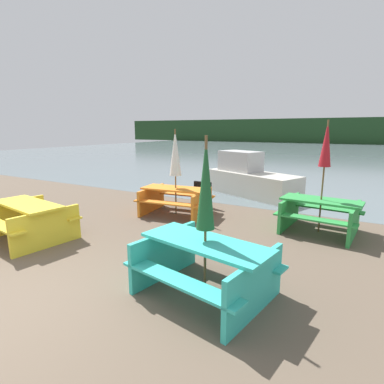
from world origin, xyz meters
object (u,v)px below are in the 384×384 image
at_px(picnic_table_orange, 176,198).
at_px(boat, 250,179).
at_px(umbrella_white, 175,153).
at_px(signboard, 203,194).
at_px(umbrella_darkgreen, 206,185).
at_px(picnic_table_green, 320,213).
at_px(umbrella_crimson, 326,145).
at_px(picnic_table_yellow, 29,217).
at_px(picnic_table_teal, 205,262).

bearing_deg(picnic_table_orange, boat, 74.73).
relative_size(umbrella_white, signboard, 3.03).
height_order(umbrella_darkgreen, boat, umbrella_darkgreen).
bearing_deg(picnic_table_green, umbrella_crimson, 180.00).
height_order(picnic_table_orange, umbrella_white, umbrella_white).
distance_m(picnic_table_yellow, umbrella_white, 3.71).
distance_m(umbrella_crimson, umbrella_white, 3.61).
xyz_separation_m(picnic_table_yellow, boat, (2.57, 6.49, 0.08)).
xyz_separation_m(picnic_table_teal, picnic_table_yellow, (-4.16, 0.11, 0.00)).
height_order(picnic_table_orange, umbrella_crimson, umbrella_crimson).
bearing_deg(signboard, umbrella_white, -103.72).
relative_size(picnic_table_green, signboard, 2.36).
relative_size(picnic_table_green, umbrella_crimson, 0.72).
bearing_deg(picnic_table_orange, signboard, 76.28).
relative_size(umbrella_white, umbrella_darkgreen, 1.04).
bearing_deg(picnic_table_yellow, picnic_table_green, 33.42).
bearing_deg(boat, umbrella_crimson, -25.68).
bearing_deg(boat, signboard, -82.73).
bearing_deg(umbrella_darkgreen, signboard, 117.73).
relative_size(picnic_table_green, boat, 0.50).
bearing_deg(picnic_table_orange, picnic_table_yellow, -117.84).
xyz_separation_m(picnic_table_yellow, signboard, (1.90, 4.18, -0.10)).
distance_m(picnic_table_orange, signboard, 1.10).
bearing_deg(umbrella_darkgreen, picnic_table_yellow, 178.55).
bearing_deg(signboard, umbrella_crimson, -12.45).
bearing_deg(signboard, picnic_table_teal, -62.27).
bearing_deg(umbrella_crimson, picnic_table_yellow, -146.58).
xyz_separation_m(picnic_table_orange, umbrella_crimson, (3.58, 0.33, 1.49)).
distance_m(picnic_table_orange, boat, 3.51).
relative_size(picnic_table_teal, umbrella_crimson, 0.83).
bearing_deg(picnic_table_orange, umbrella_white, 93.58).
height_order(picnic_table_yellow, picnic_table_orange, picnic_table_yellow).
relative_size(umbrella_darkgreen, boat, 0.62).
relative_size(picnic_table_yellow, boat, 0.54).
bearing_deg(picnic_table_green, signboard, 167.55).
relative_size(picnic_table_teal, umbrella_white, 0.90).
height_order(picnic_table_yellow, picnic_table_green, picnic_table_yellow).
bearing_deg(umbrella_white, signboard, 76.28).
distance_m(picnic_table_teal, picnic_table_yellow, 4.16).
bearing_deg(umbrella_darkgreen, picnic_table_teal, 0.00).
bearing_deg(umbrella_white, umbrella_crimson, 5.34).
distance_m(picnic_table_green, boat, 4.04).
height_order(picnic_table_green, signboard, signboard).
height_order(boat, signboard, boat).
height_order(picnic_table_yellow, umbrella_darkgreen, umbrella_darkgreen).
relative_size(picnic_table_orange, picnic_table_green, 1.10).
height_order(picnic_table_teal, picnic_table_yellow, picnic_table_teal).
bearing_deg(signboard, picnic_table_yellow, -114.49).
xyz_separation_m(picnic_table_teal, boat, (-1.59, 6.60, 0.09)).
xyz_separation_m(umbrella_white, signboard, (0.26, 1.07, -1.28)).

